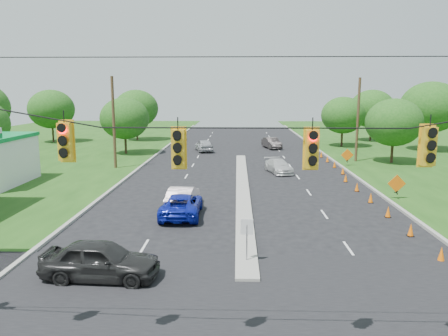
{
  "coord_description": "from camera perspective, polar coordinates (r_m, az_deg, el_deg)",
  "views": [
    {
      "loc": [
        -0.45,
        -12.35,
        7.53
      ],
      "look_at": [
        -1.26,
        14.59,
        2.8
      ],
      "focal_mm": 35.0,
      "sensor_mm": 36.0,
      "label": 1
    }
  ],
  "objects": [
    {
      "name": "cone_2",
      "position": [
        25.21,
        23.21,
        -7.42
      ],
      "size": [
        0.32,
        0.32,
        0.7
      ],
      "primitive_type": "cone",
      "color": "#FF6A08",
      "rests_on": "ground"
    },
    {
      "name": "cone_5",
      "position": [
        34.86,
        16.97,
        -2.37
      ],
      "size": [
        0.32,
        0.32,
        0.7
      ],
      "primitive_type": "cone",
      "color": "#FF6A08",
      "rests_on": "ground"
    },
    {
      "name": "cone_8",
      "position": [
        45.02,
        14.25,
        0.47
      ],
      "size": [
        0.32,
        0.32,
        0.7
      ],
      "primitive_type": "cone",
      "color": "#FF6A08",
      "rests_on": "ground"
    },
    {
      "name": "tree_11",
      "position": [
        70.44,
        18.75,
        7.34
      ],
      "size": [
        6.72,
        6.72,
        7.84
      ],
      "color": "black",
      "rests_on": "ground"
    },
    {
      "name": "tree_12",
      "position": [
        62.14,
        15.27,
        6.66
      ],
      "size": [
        5.88,
        5.88,
        6.86
      ],
      "color": "black",
      "rests_on": "ground"
    },
    {
      "name": "tree_5",
      "position": [
        54.17,
        -12.85,
        6.33
      ],
      "size": [
        5.88,
        5.88,
        6.86
      ],
      "color": "black",
      "rests_on": "ground"
    },
    {
      "name": "utility_pole_far_left",
      "position": [
        44.14,
        -14.2,
        5.72
      ],
      "size": [
        0.28,
        0.28,
        9.0
      ],
      "primitive_type": "cylinder",
      "color": "#422D1C",
      "rests_on": "ground"
    },
    {
      "name": "silver_car_far",
      "position": [
        41.23,
        7.13,
        0.25
      ],
      "size": [
        2.79,
        4.66,
        1.27
      ],
      "primitive_type": "imported",
      "rotation": [
        0.0,
        0.0,
        0.25
      ],
      "color": "silver",
      "rests_on": "ground"
    },
    {
      "name": "cone_7",
      "position": [
        41.66,
        15.28,
        -0.32
      ],
      "size": [
        0.32,
        0.32,
        0.7
      ],
      "primitive_type": "cone",
      "color": "#FF6A08",
      "rests_on": "ground"
    },
    {
      "name": "tree_10",
      "position": [
        61.46,
        25.37,
        7.19
      ],
      "size": [
        7.56,
        7.56,
        8.82
      ],
      "color": "black",
      "rests_on": "ground"
    },
    {
      "name": "cone_9",
      "position": [
        48.4,
        13.36,
        1.16
      ],
      "size": [
        0.32,
        0.32,
        0.7
      ],
      "primitive_type": "cone",
      "color": "#FF6A08",
      "rests_on": "ground"
    },
    {
      "name": "tree_6",
      "position": [
        69.17,
        -11.38,
        7.63
      ],
      "size": [
        6.72,
        6.72,
        7.84
      ],
      "color": "black",
      "rests_on": "ground"
    },
    {
      "name": "silver_car_oncoming",
      "position": [
        55.66,
        -2.64,
        2.98
      ],
      "size": [
        2.91,
        4.85,
        1.55
      ],
      "primitive_type": "imported",
      "rotation": [
        0.0,
        0.0,
        3.4
      ],
      "color": "#A7A8AD",
      "rests_on": "ground"
    },
    {
      "name": "blue_pickup",
      "position": [
        26.88,
        -5.56,
        -4.81
      ],
      "size": [
        2.38,
        5.06,
        1.4
      ],
      "primitive_type": "imported",
      "rotation": [
        0.0,
        0.0,
        3.15
      ],
      "color": "#0E1CA6",
      "rests_on": "ground"
    },
    {
      "name": "cone_10",
      "position": [
        51.8,
        12.6,
        1.75
      ],
      "size": [
        0.32,
        0.32,
        0.7
      ],
      "primitive_type": "cone",
      "color": "#FF6A08",
      "rests_on": "ground"
    },
    {
      "name": "work_sign_2",
      "position": [
        46.21,
        15.8,
        1.57
      ],
      "size": [
        1.27,
        0.58,
        1.37
      ],
      "color": "black",
      "rests_on": "ground"
    },
    {
      "name": "cone_4",
      "position": [
        31.59,
        18.62,
        -3.72
      ],
      "size": [
        0.32,
        0.32,
        0.7
      ],
      "primitive_type": "cone",
      "color": "#FF6A08",
      "rests_on": "ground"
    },
    {
      "name": "black_sedan",
      "position": [
        18.7,
        -15.81,
        -11.5
      ],
      "size": [
        4.87,
        2.2,
        1.62
      ],
      "primitive_type": "imported",
      "rotation": [
        0.0,
        0.0,
        1.51
      ],
      "color": "black",
      "rests_on": "ground"
    },
    {
      "name": "cone_6",
      "position": [
        38.18,
        15.61,
        -1.26
      ],
      "size": [
        0.32,
        0.32,
        0.7
      ],
      "primitive_type": "cone",
      "color": "#FF6A08",
      "rests_on": "ground"
    },
    {
      "name": "white_sedan",
      "position": [
        28.56,
        -5.4,
        -3.84
      ],
      "size": [
        1.86,
        4.61,
        1.49
      ],
      "primitive_type": "imported",
      "rotation": [
        0.0,
        0.0,
        3.08
      ],
      "color": "white",
      "rests_on": "ground"
    },
    {
      "name": "median_sign",
      "position": [
        19.34,
        3.0,
        -8.35
      ],
      "size": [
        0.55,
        0.06,
        2.05
      ],
      "color": "gray",
      "rests_on": "ground"
    },
    {
      "name": "tree_4",
      "position": [
        70.05,
        -21.62,
        7.16
      ],
      "size": [
        6.72,
        6.72,
        7.84
      ],
      "color": "black",
      "rests_on": "ground"
    },
    {
      "name": "tree_9",
      "position": [
        49.29,
        21.31,
        5.57
      ],
      "size": [
        5.88,
        5.88,
        6.86
      ],
      "color": "black",
      "rests_on": "ground"
    },
    {
      "name": "signal_span",
      "position": [
        11.65,
        3.66,
        -2.77
      ],
      "size": [
        25.6,
        0.32,
        9.0
      ],
      "color": "#422D1C",
      "rests_on": "ground"
    },
    {
      "name": "cone_1",
      "position": [
        22.17,
        26.52,
        -10.03
      ],
      "size": [
        0.32,
        0.32,
        0.7
      ],
      "primitive_type": "cone",
      "color": "#FF6A08",
      "rests_on": "ground"
    },
    {
      "name": "median",
      "position": [
        34.2,
        2.43,
        -2.77
      ],
      "size": [
        1.0,
        34.0,
        0.18
      ],
      "primitive_type": "cube",
      "color": "gray",
      "rests_on": "ground"
    },
    {
      "name": "curb_left",
      "position": [
        44.09,
        -10.95,
        -0.06
      ],
      "size": [
        0.25,
        110.0,
        0.16
      ],
      "primitive_type": "cube",
      "color": "gray",
      "rests_on": "ground"
    },
    {
      "name": "work_sign_1",
      "position": [
        33.01,
        21.62,
        -2.0
      ],
      "size": [
        1.27,
        0.58,
        1.37
      ],
      "color": "black",
      "rests_on": "ground"
    },
    {
      "name": "cone_3",
      "position": [
        28.36,
        20.65,
        -5.37
      ],
      "size": [
        0.32,
        0.32,
        0.7
      ],
      "primitive_type": "cone",
      "color": "#FF6A08",
      "rests_on": "ground"
    },
    {
      "name": "utility_pole_far_right",
      "position": [
        49.19,
        17.08,
        5.99
      ],
      "size": [
        0.28,
        0.28,
        9.0
      ],
      "primitive_type": "cylinder",
      "color": "#422D1C",
      "rests_on": "ground"
    },
    {
      "name": "cone_11",
      "position": [
        55.21,
        11.92,
        2.27
      ],
      "size": [
        0.32,
        0.32,
        0.7
      ],
      "primitive_type": "cone",
      "color": "#FF6A08",
      "rests_on": "ground"
    },
    {
      "name": "curb_right",
      "position": [
        44.29,
        15.47,
        -0.2
      ],
      "size": [
        0.25,
        110.0,
        0.16
      ],
      "primitive_type": "cube",
      "color": "gray",
      "rests_on": "ground"
    },
    {
      "name": "dark_car_receding",
      "position": [
        58.88,
        6.23,
        3.27
      ],
      "size": [
        2.61,
        4.7,
        1.47
      ],
      "primitive_type": "imported",
      "rotation": [
        0.0,
        0.0,
        0.25
      ],
      "color": "#2C2828",
      "rests_on": "ground"
    }
  ]
}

